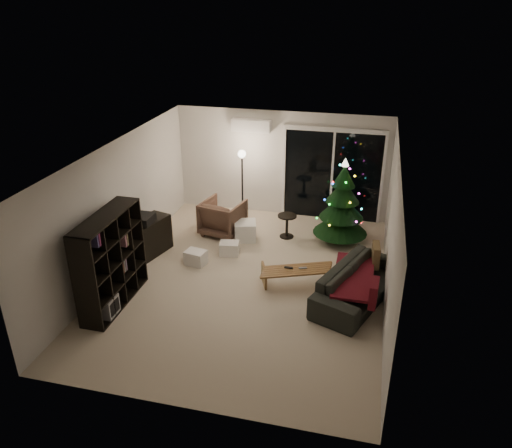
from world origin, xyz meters
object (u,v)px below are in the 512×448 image
at_px(sofa, 359,284).
at_px(coffee_table, 296,279).
at_px(armchair, 223,217).
at_px(christmas_tree, 342,201).
at_px(media_cabinet, 145,239).
at_px(bookshelf, 100,259).

xyz_separation_m(sofa, coffee_table, (-1.11, 0.09, -0.11)).
bearing_deg(armchair, sofa, 159.56).
relative_size(armchair, coffee_table, 0.68).
bearing_deg(christmas_tree, sofa, -76.84).
bearing_deg(coffee_table, armchair, 114.48).
height_order(media_cabinet, armchair, armchair).
distance_m(armchair, christmas_tree, 2.63).
bearing_deg(bookshelf, media_cabinet, 98.83).
distance_m(sofa, christmas_tree, 2.33).
bearing_deg(media_cabinet, christmas_tree, 38.25).
height_order(coffee_table, christmas_tree, christmas_tree).
xyz_separation_m(media_cabinet, armchair, (1.23, 1.37, 0.02)).
height_order(sofa, christmas_tree, christmas_tree).
relative_size(bookshelf, christmas_tree, 0.89).
height_order(bookshelf, sofa, bookshelf).
xyz_separation_m(coffee_table, christmas_tree, (0.60, 2.09, 0.74)).
relative_size(bookshelf, sofa, 0.77).
distance_m(bookshelf, christmas_tree, 5.01).
height_order(armchair, sofa, armchair).
distance_m(bookshelf, media_cabinet, 1.74).
height_order(bookshelf, coffee_table, bookshelf).
relative_size(media_cabinet, armchair, 1.39).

